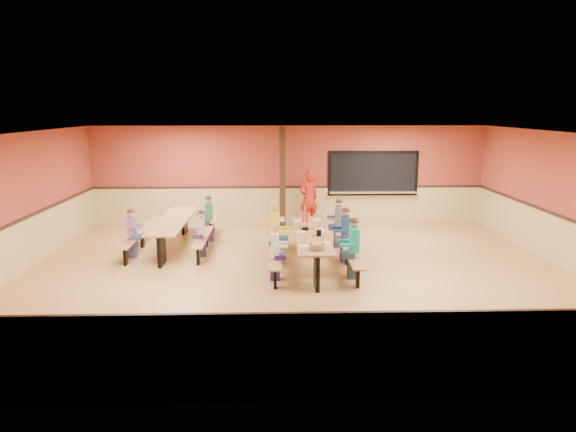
{
  "coord_description": "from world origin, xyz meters",
  "views": [
    {
      "loc": [
        -0.48,
        -10.65,
        3.52
      ],
      "look_at": [
        -0.15,
        0.58,
        1.15
      ],
      "focal_mm": 32.0,
      "sensor_mm": 36.0,
      "label": 1
    }
  ],
  "objects": [
    {
      "name": "condiment_mustard",
      "position": [
        0.36,
        0.27,
        0.82
      ],
      "size": [
        0.06,
        0.06,
        0.17
      ],
      "primitive_type": "cylinder",
      "color": "yellow",
      "rests_on": "cafeteria_table_main"
    },
    {
      "name": "structural_post",
      "position": [
        -0.2,
        4.4,
        1.5
      ],
      "size": [
        0.18,
        0.18,
        3.0
      ],
      "primitive_type": "cube",
      "color": "black",
      "rests_on": "ground"
    },
    {
      "name": "ground",
      "position": [
        0.0,
        0.0,
        0.0
      ],
      "size": [
        12.0,
        12.0,
        0.0
      ],
      "primitive_type": "plane",
      "color": "olive",
      "rests_on": "ground"
    },
    {
      "name": "seated_child_purple_sec",
      "position": [
        -3.86,
        1.34,
        0.58
      ],
      "size": [
        0.35,
        0.28,
        1.16
      ],
      "primitive_type": null,
      "color": "slate",
      "rests_on": "ground"
    },
    {
      "name": "seated_child_navy_right",
      "position": [
        1.2,
        0.9,
        0.63
      ],
      "size": [
        0.39,
        0.32,
        1.25
      ],
      "primitive_type": null,
      "color": "navy",
      "rests_on": "ground"
    },
    {
      "name": "seated_adult_yellow",
      "position": [
        -0.45,
        0.84,
        0.72
      ],
      "size": [
        0.48,
        0.39,
        1.43
      ],
      "primitive_type": null,
      "color": "yellow",
      "rests_on": "ground"
    },
    {
      "name": "cafeteria_table_second",
      "position": [
        -3.03,
        2.25,
        0.53
      ],
      "size": [
        1.91,
        3.7,
        0.74
      ],
      "color": "#A56D41",
      "rests_on": "ground"
    },
    {
      "name": "seated_child_char_right",
      "position": [
        1.2,
        2.17,
        0.62
      ],
      "size": [
        0.38,
        0.31,
        1.23
      ],
      "primitive_type": null,
      "color": "#51565D",
      "rests_on": "ground"
    },
    {
      "name": "napkin_dispenser",
      "position": [
        0.53,
        0.37,
        0.8
      ],
      "size": [
        0.1,
        0.14,
        0.13
      ],
      "primitive_type": "cube",
      "color": "black",
      "rests_on": "cafeteria_table_main"
    },
    {
      "name": "seated_child_grey_left",
      "position": [
        -0.45,
        2.02,
        0.57
      ],
      "size": [
        0.33,
        0.27,
        1.14
      ],
      "primitive_type": null,
      "color": "silver",
      "rests_on": "ground"
    },
    {
      "name": "chip_bowl",
      "position": [
        0.39,
        -0.76,
        0.81
      ],
      "size": [
        0.32,
        0.32,
        0.15
      ],
      "primitive_type": null,
      "color": "#FCA227",
      "rests_on": "cafeteria_table_main"
    },
    {
      "name": "room_envelope",
      "position": [
        0.0,
        0.0,
        0.69
      ],
      "size": [
        12.04,
        10.04,
        3.02
      ],
      "color": "#9C3C2D",
      "rests_on": "ground"
    },
    {
      "name": "cafeteria_table_main",
      "position": [
        0.37,
        0.62,
        0.53
      ],
      "size": [
        1.91,
        3.7,
        0.74
      ],
      "color": "#A56D41",
      "rests_on": "ground"
    },
    {
      "name": "punch_pitcher",
      "position": [
        0.32,
        1.85,
        0.85
      ],
      "size": [
        0.16,
        0.16,
        0.22
      ],
      "primitive_type": "cylinder",
      "color": "red",
      "rests_on": "cafeteria_table_main"
    },
    {
      "name": "standing_woman",
      "position": [
        0.59,
        4.55,
        0.85
      ],
      "size": [
        0.73,
        0.62,
        1.69
      ],
      "primitive_type": "imported",
      "rotation": [
        0.0,
        0.0,
        3.56
      ],
      "color": "red",
      "rests_on": "ground"
    },
    {
      "name": "seated_child_teal_right",
      "position": [
        1.2,
        -0.36,
        0.64
      ],
      "size": [
        0.41,
        0.33,
        1.29
      ],
      "primitive_type": null,
      "color": "#189B85",
      "rests_on": "ground"
    },
    {
      "name": "kitchen_pass_through",
      "position": [
        2.6,
        4.96,
        1.49
      ],
      "size": [
        2.78,
        0.28,
        1.38
      ],
      "color": "black",
      "rests_on": "ground"
    },
    {
      "name": "condiment_ketchup",
      "position": [
        0.38,
        0.4,
        0.82
      ],
      "size": [
        0.06,
        0.06,
        0.17
      ],
      "primitive_type": "cylinder",
      "color": "#B2140F",
      "rests_on": "cafeteria_table_main"
    },
    {
      "name": "table_paddle",
      "position": [
        0.26,
        0.96,
        0.88
      ],
      "size": [
        0.16,
        0.16,
        0.56
      ],
      "color": "black",
      "rests_on": "cafeteria_table_main"
    },
    {
      "name": "seated_child_white_left",
      "position": [
        -0.45,
        -0.42,
        0.58
      ],
      "size": [
        0.35,
        0.29,
        1.17
      ],
      "primitive_type": null,
      "color": "white",
      "rests_on": "ground"
    },
    {
      "name": "place_settings",
      "position": [
        0.37,
        0.62,
        0.8
      ],
      "size": [
        0.65,
        3.3,
        0.11
      ],
      "primitive_type": null,
      "color": "beige",
      "rests_on": "cafeteria_table_main"
    },
    {
      "name": "seated_child_green_sec",
      "position": [
        -2.21,
        2.83,
        0.61
      ],
      "size": [
        0.38,
        0.31,
        1.23
      ],
      "primitive_type": null,
      "color": "#337D4B",
      "rests_on": "ground"
    },
    {
      "name": "seated_child_tan_sec",
      "position": [
        -2.21,
        1.39,
        0.56
      ],
      "size": [
        0.33,
        0.27,
        1.12
      ],
      "primitive_type": null,
      "color": "#A29A84",
      "rests_on": "ground"
    }
  ]
}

